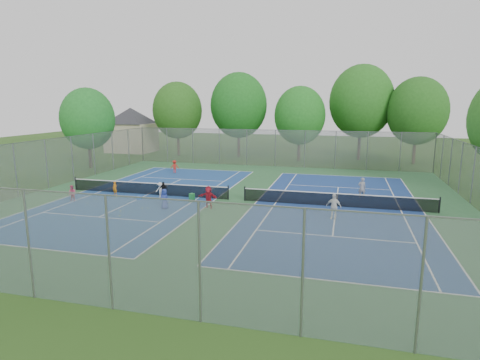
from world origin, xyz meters
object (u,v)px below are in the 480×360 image
net_right (336,200)px  ball_hopper (192,198)px  net_left (148,189)px  ball_crate (139,198)px  instructor (362,188)px

net_right → ball_hopper: (-9.94, -1.21, -0.16)m
net_left → ball_crate: bearing=-85.1°
net_right → ball_hopper: bearing=-173.1°
net_left → net_right: (14.00, 0.00, 0.00)m
ball_crate → instructor: instructor is taller
ball_hopper → instructor: instructor is taller
net_right → net_left: bearing=180.0°
ball_crate → instructor: size_ratio=0.20×
net_right → ball_crate: (-13.86, -1.65, -0.32)m
net_right → ball_crate: 13.96m
ball_crate → ball_hopper: ball_hopper is taller
ball_crate → ball_hopper: size_ratio=0.52×
ball_crate → ball_hopper: bearing=6.4°
net_right → instructor: bearing=59.8°
ball_crate → ball_hopper: (3.91, 0.44, 0.17)m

